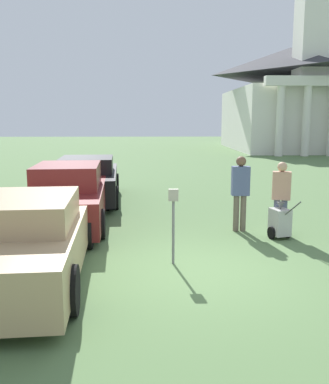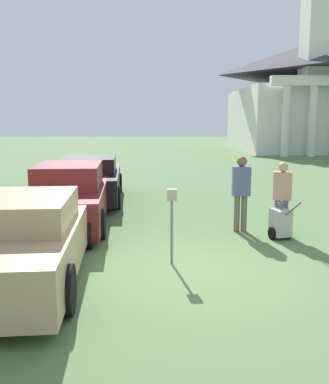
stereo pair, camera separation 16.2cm
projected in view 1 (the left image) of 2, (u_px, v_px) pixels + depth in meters
ground_plane at (195, 270)px, 7.73m from camera, size 120.00×120.00×0.00m
parked_car_tan at (26, 239)px, 7.24m from camera, size 2.26×5.13×1.44m
parked_car_maroon at (69, 197)px, 11.00m from camera, size 2.18×5.14×1.57m
parked_car_black at (88, 180)px, 14.15m from camera, size 2.30×4.99×1.47m
parking_meter at (173, 212)px, 7.89m from camera, size 0.18×0.09×1.43m
person_worker at (240, 189)px, 10.25m from camera, size 0.42×0.24×1.82m
person_supervisor at (281, 193)px, 9.99m from camera, size 0.46×0.32×1.72m
equipment_cart at (280, 222)px, 9.71m from camera, size 0.53×1.00×1.00m
church at (291, 90)px, 37.44m from camera, size 9.88×14.79×23.36m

